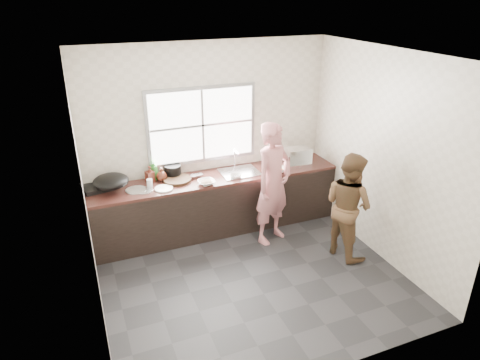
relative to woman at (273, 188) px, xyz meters
name	(u,v)px	position (x,y,z in m)	size (l,w,h in m)	color
floor	(252,277)	(-0.63, -0.74, -0.82)	(3.60, 3.20, 0.01)	#272729
ceiling	(255,55)	(-0.63, -0.74, 1.89)	(3.60, 3.20, 0.01)	silver
wall_back	(209,137)	(-0.63, 0.87, 0.54)	(3.60, 0.01, 2.70)	beige
wall_left	(86,207)	(-2.43, -0.74, 0.54)	(0.01, 3.20, 2.70)	beige
wall_right	(383,157)	(1.18, -0.74, 0.54)	(0.01, 3.20, 2.70)	beige
wall_front	(333,253)	(-0.63, -2.34, 0.54)	(3.60, 0.01, 2.70)	beige
cabinet	(217,204)	(-0.63, 0.55, -0.40)	(3.60, 0.62, 0.82)	black
countertop	(217,178)	(-0.63, 0.55, 0.03)	(3.60, 0.64, 0.04)	#391C17
sink	(239,172)	(-0.28, 0.55, 0.05)	(0.55, 0.45, 0.02)	silver
faucet	(234,158)	(-0.28, 0.75, 0.20)	(0.02, 0.02, 0.30)	silver
window_frame	(202,125)	(-0.73, 0.85, 0.74)	(1.60, 0.05, 1.10)	#9EA0A5
window_glazing	(203,125)	(-0.73, 0.83, 0.74)	(1.50, 0.01, 1.00)	white
woman	(273,188)	(0.00, 0.00, 0.00)	(0.59, 0.39, 1.62)	#D68084
person_side	(348,205)	(0.76, -0.69, -0.09)	(0.70, 0.55, 1.45)	brown
cutting_board	(177,180)	(-1.19, 0.60, 0.07)	(0.39, 0.39, 0.04)	black
cleaver	(197,175)	(-0.91, 0.62, 0.09)	(0.18, 0.09, 0.01)	#ADB1B4
bowl_mince	(207,182)	(-0.85, 0.34, 0.08)	(0.23, 0.23, 0.06)	white
bowl_crabs	(278,170)	(0.26, 0.36, 0.08)	(0.18, 0.18, 0.06)	white
bowl_held	(236,176)	(-0.39, 0.40, 0.08)	(0.20, 0.20, 0.06)	silver
black_pot	(173,171)	(-1.21, 0.78, 0.14)	(0.24, 0.24, 0.17)	black
plate_food	(164,189)	(-1.43, 0.41, 0.06)	(0.25, 0.25, 0.02)	white
bottle_green	(154,170)	(-1.47, 0.78, 0.19)	(0.11, 0.11, 0.28)	#287727
bottle_brown_tall	(150,175)	(-1.55, 0.71, 0.16)	(0.10, 0.10, 0.22)	#411810
bottle_brown_short	(162,175)	(-1.39, 0.70, 0.14)	(0.14, 0.14, 0.18)	#461D11
glass_jar	(150,183)	(-1.58, 0.55, 0.11)	(0.08, 0.08, 0.11)	silver
burner	(97,186)	(-2.25, 0.77, 0.08)	(0.38, 0.38, 0.06)	black
wok	(111,181)	(-2.08, 0.60, 0.20)	(0.46, 0.46, 0.18)	black
dish_rack	(297,157)	(0.63, 0.48, 0.19)	(0.37, 0.26, 0.28)	white
pot_lid_left	(136,190)	(-1.78, 0.50, 0.06)	(0.28, 0.28, 0.01)	silver
pot_lid_right	(144,191)	(-1.68, 0.45, 0.06)	(0.24, 0.24, 0.01)	silver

